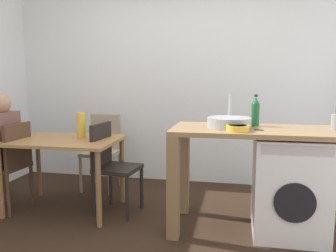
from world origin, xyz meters
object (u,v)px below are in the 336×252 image
object	(u,v)px
washing_machine	(289,186)
dining_table	(64,148)
chair_spare_by_wall	(103,147)
bottle_tall_green	(255,112)
chair_person_seat	(10,161)
mixing_bowl	(238,128)
vase	(81,125)
chair_opposite	(111,162)

from	to	relation	value
washing_machine	dining_table	bearing A→B (deg)	176.56
chair_spare_by_wall	bottle_tall_green	bearing A→B (deg)	157.91
chair_person_seat	mixing_bowl	size ratio (longest dim) A/B	4.80
chair_spare_by_wall	chair_person_seat	bearing A→B (deg)	54.56
chair_person_seat	vase	size ratio (longest dim) A/B	3.46
chair_person_seat	chair_opposite	xyz separation A→B (m)	(1.02, 0.16, 0.00)
vase	chair_person_seat	bearing A→B (deg)	-163.60
mixing_bowl	vase	world-z (taller)	vase
vase	washing_machine	bearing A→B (deg)	-6.52
mixing_bowl	bottle_tall_green	bearing A→B (deg)	66.68
chair_person_seat	chair_spare_by_wall	distance (m)	1.09
chair_person_seat	chair_spare_by_wall	xyz separation A→B (m)	(0.65, 0.88, 0.00)
chair_spare_by_wall	vase	world-z (taller)	vase
washing_machine	bottle_tall_green	xyz separation A→B (m)	(-0.30, 0.16, 0.62)
washing_machine	vase	distance (m)	2.07
dining_table	chair_person_seat	bearing A→B (deg)	-169.13
chair_person_seat	bottle_tall_green	distance (m)	2.47
chair_opposite	mixing_bowl	size ratio (longest dim) A/B	4.80
chair_person_seat	washing_machine	bearing A→B (deg)	-86.84
vase	chair_spare_by_wall	bearing A→B (deg)	94.14
bottle_tall_green	mixing_bowl	distance (m)	0.40
bottle_tall_green	mixing_bowl	xyz separation A→B (m)	(-0.15, -0.35, -0.10)
chair_person_seat	chair_opposite	bearing A→B (deg)	-77.20
mixing_bowl	chair_opposite	bearing A→B (deg)	162.65
dining_table	chair_person_seat	xyz separation A→B (m)	(-0.55, -0.10, -0.14)
chair_person_seat	mixing_bowl	distance (m)	2.31
chair_opposite	mixing_bowl	distance (m)	1.37
chair_person_seat	vase	xyz separation A→B (m)	(0.70, 0.20, 0.36)
chair_spare_by_wall	washing_machine	bearing A→B (deg)	157.22
vase	bottle_tall_green	bearing A→B (deg)	-2.48
chair_opposite	chair_person_seat	bearing A→B (deg)	-74.03
dining_table	bottle_tall_green	distance (m)	1.91
washing_machine	vase	bearing A→B (deg)	173.48
bottle_tall_green	dining_table	bearing A→B (deg)	-179.21
dining_table	vase	distance (m)	0.29
bottle_tall_green	chair_opposite	bearing A→B (deg)	178.63
washing_machine	chair_opposite	bearing A→B (deg)	173.61
chair_person_seat	vase	distance (m)	0.81
mixing_bowl	vase	xyz separation A→B (m)	(-1.56, 0.43, -0.08)
chair_opposite	vase	size ratio (longest dim) A/B	3.46
chair_spare_by_wall	dining_table	bearing A→B (deg)	83.46
chair_person_seat	washing_machine	size ratio (longest dim) A/B	1.05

